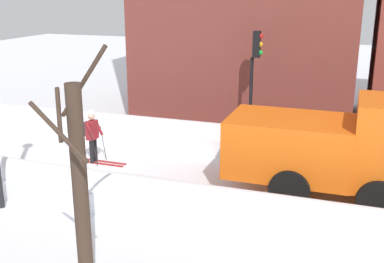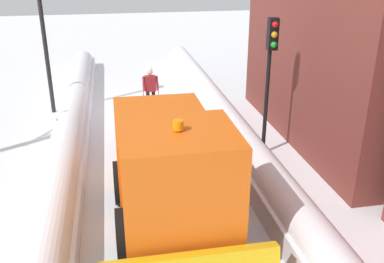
% 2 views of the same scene
% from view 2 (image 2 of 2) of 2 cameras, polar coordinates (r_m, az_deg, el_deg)
% --- Properties ---
extents(snowbank_left, '(1.10, 36.00, 1.07)m').
position_cam_2_polar(snowbank_left, '(9.36, 15.65, -14.03)').
color(snowbank_left, white).
rests_on(snowbank_left, ground).
extents(plow_truck, '(3.20, 5.98, 3.12)m').
position_cam_2_polar(plow_truck, '(9.75, -2.99, -4.59)').
color(plow_truck, orange).
rests_on(plow_truck, ground).
extents(skier, '(0.62, 1.80, 1.81)m').
position_cam_2_polar(skier, '(17.23, -5.53, 5.93)').
color(skier, black).
rests_on(skier, ground).
extents(traffic_light_pole, '(0.28, 0.42, 4.24)m').
position_cam_2_polar(traffic_light_pole, '(12.88, 10.31, 9.04)').
color(traffic_light_pole, black).
rests_on(traffic_light_pole, ground).
extents(street_lamp, '(0.40, 0.40, 5.64)m').
position_cam_2_polar(street_lamp, '(17.34, -19.19, 13.50)').
color(street_lamp, black).
rests_on(street_lamp, ground).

